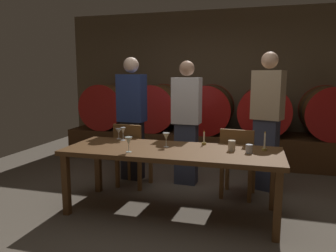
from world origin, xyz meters
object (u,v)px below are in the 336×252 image
wine_barrel_far_right (329,112)px  cup_left (232,146)px  candle_right (264,145)px  chair_right (238,160)px  wine_glass_far_right (166,137)px  wine_barrel_right (264,110)px  wine_glass_center_right (129,141)px  wine_barrel_left (157,107)px  guest_center (186,122)px  chair_left (131,152)px  guest_left (132,117)px  wine_glass_far_left (119,131)px  wine_barrel_center (208,109)px  dining_table (172,155)px  wine_glass_center_left (123,131)px  candle_left (204,141)px  wine_barrel_far_left (109,106)px  cup_right (249,149)px  guest_right (267,120)px

wine_barrel_far_right → cup_left: wine_barrel_far_right is taller
wine_barrel_far_right → candle_right: 2.40m
chair_right → wine_glass_far_right: wine_glass_far_right is taller
wine_barrel_right → wine_glass_center_right: (-1.40, -2.60, -0.09)m
chair_right → wine_glass_center_right: (-1.07, -0.87, 0.35)m
wine_barrel_left → guest_center: guest_center is taller
chair_left → guest_left: (-0.12, 0.34, 0.42)m
wine_glass_far_left → cup_left: wine_glass_far_left is taller
wine_barrel_center → chair_left: size_ratio=0.98×
candle_right → wine_glass_center_right: bearing=-162.2°
wine_barrel_right → dining_table: size_ratio=0.37×
wine_glass_far_right → wine_barrel_center: bearing=86.4°
wine_barrel_center → wine_glass_center_left: wine_barrel_center is taller
chair_left → wine_glass_far_right: size_ratio=5.49×
dining_table → cup_left: 0.65m
wine_barrel_left → wine_barrel_far_right: bearing=0.0°
chair_right → candle_left: (-0.37, -0.31, 0.28)m
candle_left → wine_glass_far_right: size_ratio=1.07×
wine_barrel_right → candle_left: bearing=-108.9°
guest_left → candle_right: guest_left is taller
wine_barrel_right → candle_left: 2.16m
wine_barrel_left → wine_barrel_right: (1.89, 0.00, 0.00)m
wine_glass_far_right → cup_left: size_ratio=1.46×
chair_left → wine_glass_center_left: (0.04, -0.35, 0.35)m
candle_left → candle_right: size_ratio=0.80×
wine_barrel_far_left → chair_left: size_ratio=0.98×
dining_table → wine_glass_center_left: 0.78m
wine_barrel_right → chair_left: bearing=-135.5°
wine_barrel_right → wine_glass_center_left: (-1.70, -2.05, -0.09)m
wine_barrel_far_left → wine_barrel_left: bearing=0.0°
guest_center → wine_glass_center_right: size_ratio=10.64×
wine_barrel_far_left → wine_glass_far_right: wine_barrel_far_left is taller
wine_barrel_far_left → wine_glass_far_right: size_ratio=5.37×
wine_barrel_far_right → wine_glass_far_right: (-2.10, -2.27, -0.09)m
chair_right → wine_glass_far_left: (-1.46, -0.25, 0.33)m
wine_barrel_left → cup_right: size_ratio=9.59×
dining_table → cup_right: bearing=2.4°
wine_barrel_left → wine_glass_center_left: size_ratio=5.29×
wine_glass_far_left → chair_left: bearing=78.9°
chair_right → wine_glass_far_right: (-0.76, -0.54, 0.35)m
guest_left → wine_glass_far_right: (0.77, -0.91, -0.07)m
candle_left → wine_glass_center_left: bearing=-178.9°
wine_barrel_right → cup_right: size_ratio=9.59×
wine_glass_far_left → wine_barrel_far_left: bearing=118.5°
wine_barrel_left → wine_barrel_far_right: 2.91m
guest_center → guest_right: 1.07m
dining_table → guest_right: guest_right is taller
wine_barrel_far_left → guest_left: size_ratio=0.49×
wine_barrel_right → guest_left: guest_left is taller
wine_barrel_right → chair_right: 1.81m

